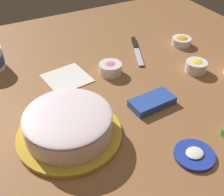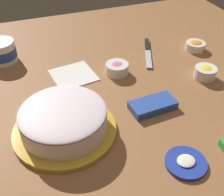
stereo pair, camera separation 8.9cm
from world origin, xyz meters
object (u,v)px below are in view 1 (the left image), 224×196
Objects in this scene: sprinkle_bowl_pink at (110,68)px; candy_box_lower at (152,102)px; frosting_tub_lid at (194,155)px; sprinkle_bowl_yellow at (196,66)px; paper_napkin at (67,78)px; sprinkle_bowl_orange at (181,41)px; frosted_cake at (69,125)px; spreading_knife at (136,48)px.

candy_box_lower is at bearing 98.38° from sprinkle_bowl_pink.
frosting_tub_lid is at bearing 81.09° from candy_box_lower.
sprinkle_bowl_yellow is 0.53× the size of paper_napkin.
sprinkle_bowl_orange is 0.44m from candy_box_lower.
frosting_tub_lid is 0.23m from candy_box_lower.
frosting_tub_lid is 1.37× the size of sprinkle_bowl_yellow.
frosting_tub_lid is 1.27× the size of sprinkle_bowl_pink.
frosted_cake reaches higher than sprinkle_bowl_orange.
spreading_knife is (-0.43, -0.34, -0.04)m from frosted_cake.
paper_napkin is at bearing 11.41° from spreading_knife.
spreading_knife is 2.64× the size of sprinkle_bowl_pink.
frosted_cake is 2.76× the size of frosting_tub_lid.
sprinkle_bowl_orange is at bearing 164.21° from spreading_knife.
spreading_knife reaches higher than paper_napkin.
candy_box_lower is at bearing -178.86° from frosted_cake.
frosted_cake is 0.29m from candy_box_lower.
frosting_tub_lid is at bearing 108.82° from paper_napkin.
frosted_cake is 1.33× the size of spreading_knife.
sprinkle_bowl_pink is 0.23m from candy_box_lower.
sprinkle_bowl_orange is 0.56× the size of candy_box_lower.
sprinkle_bowl_pink reaches higher than candy_box_lower.
sprinkle_bowl_orange is at bearing -144.24° from candy_box_lower.
sprinkle_bowl_pink is 0.38m from sprinkle_bowl_orange.
sprinkle_bowl_pink is at bearing -85.42° from candy_box_lower.
paper_napkin is at bearing -21.92° from sprinkle_bowl_yellow.
frosting_tub_lid is 1.33× the size of sprinkle_bowl_orange.
frosted_cake is 2.04× the size of candy_box_lower.
frosted_cake is 0.29m from paper_napkin.
spreading_knife is at bearing -117.34° from candy_box_lower.
spreading_knife is 1.54× the size of candy_box_lower.
sprinkle_bowl_pink reaches higher than frosting_tub_lid.
sprinkle_bowl_pink reaches higher than paper_napkin.
sprinkle_bowl_yellow is 0.48m from paper_napkin.
sprinkle_bowl_yellow is at bearing 66.07° from sprinkle_bowl_orange.
sprinkle_bowl_orange is (-0.38, -0.06, -0.00)m from sprinkle_bowl_pink.
candy_box_lower is (-0.03, 0.23, -0.01)m from sprinkle_bowl_pink.
frosted_cake is at bearing 24.68° from sprinkle_bowl_orange.
frosting_tub_lid is 0.59m from spreading_knife.
sprinkle_bowl_yellow reaches higher than paper_napkin.
sprinkle_bowl_pink is (0.29, -0.14, -0.00)m from sprinkle_bowl_yellow.
sprinkle_bowl_orange reaches higher than spreading_knife.
paper_napkin is (0.34, 0.07, -0.00)m from spreading_knife.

